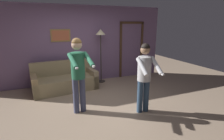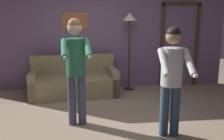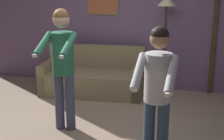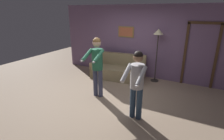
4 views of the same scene
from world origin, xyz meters
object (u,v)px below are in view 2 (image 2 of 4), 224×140
object	(u,v)px
couch	(74,83)
person_standing_right	(172,73)
torchiere_lamp	(130,26)
person_standing_left	(76,62)

from	to	relation	value
couch	person_standing_right	distance (m)	2.70
couch	torchiere_lamp	distance (m)	1.82
couch	torchiere_lamp	world-z (taller)	torchiere_lamp
person_standing_left	person_standing_right	xyz separation A→B (m)	(1.36, -0.53, -0.09)
torchiere_lamp	person_standing_right	distance (m)	2.54
person_standing_left	couch	bearing A→B (deg)	94.37
couch	torchiere_lamp	size ratio (longest dim) A/B	1.08
couch	person_standing_right	size ratio (longest dim) A/B	1.24
person_standing_left	person_standing_right	world-z (taller)	person_standing_left
couch	person_standing_right	xyz separation A→B (m)	(1.48, -2.15, 0.67)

